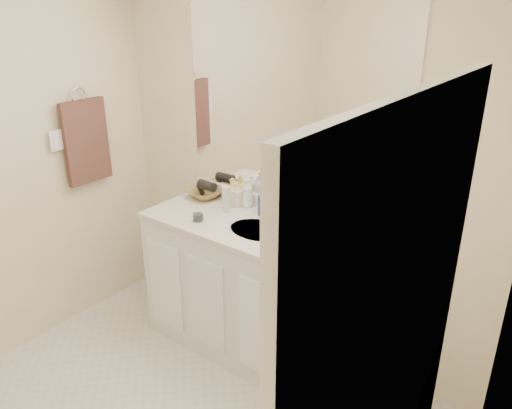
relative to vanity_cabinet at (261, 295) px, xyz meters
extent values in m
cube|color=beige|center=(0.00, 0.28, 0.77)|extent=(2.60, 0.02, 2.40)
cube|color=beige|center=(1.30, -1.02, 0.77)|extent=(0.02, 2.60, 2.40)
cube|color=silver|center=(0.00, 0.00, 0.00)|extent=(1.50, 0.55, 0.85)
cube|color=silver|center=(0.00, 0.00, 0.44)|extent=(1.52, 0.57, 0.03)
cube|color=silver|center=(0.00, 0.26, 0.50)|extent=(1.52, 0.03, 0.08)
cylinder|color=beige|center=(0.00, -0.02, 0.44)|extent=(0.37, 0.37, 0.02)
cylinder|color=silver|center=(0.00, 0.16, 0.51)|extent=(0.02, 0.02, 0.11)
cube|color=white|center=(0.00, 0.27, 1.14)|extent=(1.48, 0.01, 1.20)
cylinder|color=navy|center=(-0.10, 0.18, 0.52)|extent=(0.12, 0.12, 0.13)
cylinder|color=beige|center=(0.12, 0.09, 0.50)|extent=(0.07, 0.07, 0.09)
cylinder|color=#EF3FAD|center=(0.13, 0.09, 0.60)|extent=(0.01, 0.04, 0.19)
cylinder|color=#0D9D96|center=(0.25, 0.01, 0.54)|extent=(0.09, 0.09, 0.17)
cylinder|color=silver|center=(0.59, 0.16, 0.55)|extent=(0.08, 0.08, 0.18)
cube|color=silver|center=(0.35, -0.12, 0.46)|extent=(0.13, 0.12, 0.01)
cube|color=#74D734|center=(0.35, -0.12, 0.48)|extent=(0.08, 0.06, 0.02)
cube|color=orange|center=(0.23, -0.19, 0.46)|extent=(0.14, 0.08, 0.01)
cylinder|color=#313138|center=(-0.37, -0.14, 0.48)|extent=(0.07, 0.07, 0.04)
cylinder|color=silver|center=(-0.33, 0.08, 0.54)|extent=(0.05, 0.05, 0.16)
imported|color=white|center=(-0.27, 0.21, 0.55)|extent=(0.09, 0.09, 0.18)
imported|color=#FFEECF|center=(-0.33, 0.18, 0.54)|extent=(0.08, 0.08, 0.16)
imported|color=#DDCF56|center=(-0.40, 0.22, 0.54)|extent=(0.13, 0.13, 0.16)
imported|color=olive|center=(-0.59, 0.17, 0.48)|extent=(0.24, 0.24, 0.06)
cylinder|color=black|center=(-0.57, 0.17, 0.54)|extent=(0.13, 0.07, 0.06)
torus|color=silver|center=(-1.27, -0.25, 1.12)|extent=(0.01, 0.11, 0.11)
cube|color=black|center=(-1.25, -0.25, 0.82)|extent=(0.04, 0.32, 0.55)
cube|color=white|center=(-1.27, -0.45, 0.88)|extent=(0.01, 0.08, 0.13)
camera|label=1|loc=(1.56, -2.12, 1.71)|focal=35.00mm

